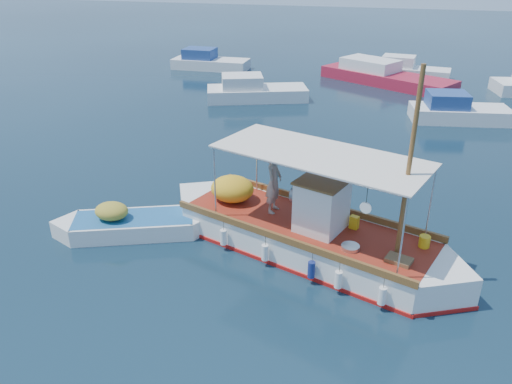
# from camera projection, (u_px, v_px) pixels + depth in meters

# --- Properties ---
(ground) EXTENTS (160.00, 160.00, 0.00)m
(ground) POSITION_uv_depth(u_px,v_px,m) (296.00, 245.00, 16.14)
(ground) COLOR black
(ground) RESTS_ON ground
(fishing_caique) EXTENTS (9.92, 5.20, 6.40)m
(fishing_caique) POSITION_uv_depth(u_px,v_px,m) (303.00, 233.00, 15.70)
(fishing_caique) COLOR white
(fishing_caique) RESTS_ON ground
(dinghy) EXTENTS (5.06, 2.88, 1.33)m
(dinghy) POSITION_uv_depth(u_px,v_px,m) (133.00, 226.00, 16.72)
(dinghy) COLOR white
(dinghy) RESTS_ON ground
(bg_boat_nw) EXTENTS (6.76, 4.45, 1.80)m
(bg_boat_nw) POSITION_uv_depth(u_px,v_px,m) (254.00, 92.00, 31.92)
(bg_boat_nw) COLOR silver
(bg_boat_nw) RESTS_ON ground
(bg_boat_n) EXTENTS (9.86, 7.28, 1.80)m
(bg_boat_n) POSITION_uv_depth(u_px,v_px,m) (383.00, 77.00, 35.96)
(bg_boat_n) COLOR maroon
(bg_boat_n) RESTS_ON ground
(bg_boat_ne) EXTENTS (5.60, 3.06, 1.80)m
(bg_boat_ne) POSITION_uv_depth(u_px,v_px,m) (457.00, 112.00, 27.89)
(bg_boat_ne) COLOR silver
(bg_boat_ne) RESTS_ON ground
(bg_boat_far_w) EXTENTS (6.15, 2.39, 1.80)m
(bg_boat_far_w) POSITION_uv_depth(u_px,v_px,m) (208.00, 63.00, 40.52)
(bg_boat_far_w) COLOR silver
(bg_boat_far_w) RESTS_ON ground
(bg_boat_far_n) EXTENTS (5.99, 2.65, 1.80)m
(bg_boat_far_n) POSITION_uv_depth(u_px,v_px,m) (407.00, 71.00, 37.55)
(bg_boat_far_n) COLOR silver
(bg_boat_far_n) RESTS_ON ground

